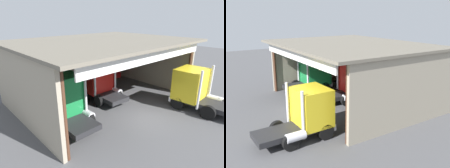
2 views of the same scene
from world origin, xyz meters
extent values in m
plane|color=#4C4C4F|center=(0.00, 0.00, 0.00)|extent=(80.00, 80.00, 0.00)
cube|color=#9E937F|center=(0.00, 10.47, 2.59)|extent=(13.63, 0.24, 5.17)
cube|color=#9E937F|center=(-6.81, 5.23, 2.59)|extent=(0.24, 10.47, 5.17)
cube|color=#9E937F|center=(6.81, 5.23, 2.59)|extent=(0.24, 10.47, 5.17)
cube|color=#6E6759|center=(0.00, 4.80, 5.27)|extent=(14.23, 11.33, 0.20)
cylinder|color=#4C2D1E|center=(-6.56, 0.15, 2.59)|extent=(0.24, 0.24, 5.17)
cylinder|color=#4C2D1E|center=(6.56, 0.15, 2.59)|extent=(0.24, 0.24, 5.17)
cube|color=white|center=(0.00, -0.35, 4.82)|extent=(12.27, 0.12, 0.90)
cube|color=#197F3D|center=(-4.77, 3.86, 2.16)|extent=(2.62, 2.54, 2.76)
cube|color=black|center=(-4.76, 5.14, 2.64)|extent=(2.20, 0.09, 0.83)
cube|color=silver|center=(-4.76, 5.17, 0.68)|extent=(2.46, 0.19, 0.44)
cube|color=#232326|center=(-4.80, 2.11, 0.71)|extent=(1.98, 3.20, 0.36)
cylinder|color=silver|center=(-5.96, 2.47, 1.89)|extent=(0.18, 0.18, 2.72)
cylinder|color=silver|center=(-3.63, 2.44, 1.89)|extent=(0.18, 0.18, 2.72)
cylinder|color=silver|center=(-3.63, 2.40, 0.83)|extent=(0.57, 1.21, 0.56)
cylinder|color=black|center=(-5.91, 4.38, 0.53)|extent=(0.31, 1.06, 1.06)
cylinder|color=black|center=(-3.62, 4.35, 0.53)|extent=(0.31, 1.06, 1.06)
cylinder|color=black|center=(-5.94, 2.13, 0.53)|extent=(0.31, 1.06, 1.06)
cylinder|color=black|center=(-3.65, 2.10, 0.53)|extent=(0.31, 1.06, 1.06)
cube|color=red|center=(-0.04, 5.76, 2.20)|extent=(2.61, 2.64, 2.89)
cube|color=black|center=(0.02, 7.04, 2.70)|extent=(2.11, 0.17, 0.87)
cube|color=silver|center=(0.03, 7.07, 0.65)|extent=(2.36, 0.29, 0.44)
cube|color=#232326|center=(-0.14, 3.97, 0.68)|extent=(2.03, 3.36, 0.36)
cylinder|color=silver|center=(-1.23, 4.42, 1.83)|extent=(0.18, 0.18, 2.66)
cylinder|color=silver|center=(1.00, 4.30, 1.83)|extent=(0.18, 0.18, 2.66)
cylinder|color=silver|center=(0.99, 4.21, 0.80)|extent=(0.62, 1.23, 0.56)
cylinder|color=black|center=(-1.11, 6.32, 0.50)|extent=(0.35, 1.02, 1.00)
cylinder|color=black|center=(1.07, 6.21, 0.50)|extent=(0.35, 1.02, 1.00)
cylinder|color=black|center=(-1.23, 4.03, 0.50)|extent=(0.35, 1.02, 1.00)
cylinder|color=black|center=(0.95, 3.91, 0.50)|extent=(0.35, 1.02, 1.00)
cube|color=yellow|center=(4.28, -1.14, 2.03)|extent=(2.57, 2.14, 2.48)
cube|color=black|center=(4.25, -0.09, 2.46)|extent=(2.14, 0.12, 0.74)
cube|color=silver|center=(4.25, -0.06, 0.69)|extent=(2.39, 0.23, 0.44)
cube|color=#232326|center=(4.34, -3.15, 0.72)|extent=(1.99, 3.71, 0.36)
cylinder|color=silver|center=(3.19, -2.36, 2.05)|extent=(0.18, 0.18, 3.03)
cylinder|color=silver|center=(5.44, -2.29, 2.05)|extent=(0.18, 0.18, 3.03)
cylinder|color=silver|center=(5.46, -2.81, 0.84)|extent=(0.60, 1.22, 0.56)
cylinder|color=black|center=(3.16, -0.76, 0.54)|extent=(0.33, 1.08, 1.07)
cylinder|color=black|center=(5.37, -0.69, 0.54)|extent=(0.33, 1.08, 1.07)
cylinder|color=black|center=(3.23, -3.18, 0.54)|extent=(0.33, 1.08, 1.07)
cylinder|color=black|center=(5.45, -3.11, 0.54)|extent=(0.33, 1.08, 1.07)
cylinder|color=#197233|center=(2.97, 9.62, 0.43)|extent=(0.58, 0.58, 0.87)
cube|color=red|center=(5.73, 8.85, 0.50)|extent=(0.90, 0.60, 1.00)
cone|color=orange|center=(3.79, -2.91, 0.28)|extent=(0.36, 0.36, 0.56)
camera|label=1|loc=(-10.75, -7.63, 7.25)|focal=31.35mm
camera|label=2|loc=(18.21, -7.98, 7.88)|focal=40.31mm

